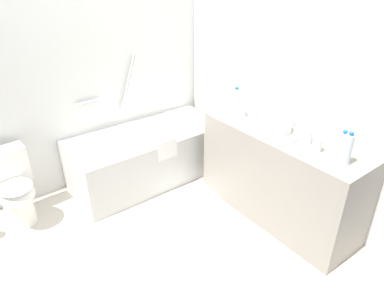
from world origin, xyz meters
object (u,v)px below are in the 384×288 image
Objects in this scene: water_bottle_1 at (236,100)px; drinking_glass_3 at (317,145)px; water_bottle_0 at (342,145)px; bath_mat at (189,199)px; sink_basin at (273,126)px; bathtub at (148,153)px; water_bottle_2 at (348,149)px; toilet at (12,188)px; drinking_glass_2 at (243,111)px; soap_dish at (292,140)px; drinking_glass_1 at (255,115)px; sink_faucet at (287,121)px; drinking_glass_0 at (307,137)px.

water_bottle_1 reaches higher than drinking_glass_3.
bath_mat is (-0.52, 1.18, -0.96)m from water_bottle_0.
sink_basin reaches higher than bath_mat.
bathtub reaches higher than water_bottle_2.
toilet is 2.21m from drinking_glass_2.
soap_dish is at bearing 99.01° from water_bottle_0.
sink_basin is 1.29× the size of water_bottle_2.
drinking_glass_2 is at bearing 97.81° from drinking_glass_1.
sink_basin is at bearing 91.31° from water_bottle_0.
sink_basin is at bearing 87.09° from water_bottle_2.
drinking_glass_3 is (-0.05, 0.17, -0.05)m from water_bottle_0.
drinking_glass_2 is (-0.02, 0.14, 0.00)m from drinking_glass_1.
water_bottle_0 reaches higher than drinking_glass_3.
bath_mat is at bearing 141.97° from sink_faucet.
bathtub is 1.83m from drinking_glass_3.
soap_dish is at bearing -59.81° from bath_mat.
bath_mat is (-0.54, 0.30, -0.90)m from drinking_glass_1.
drinking_glass_0 is at bearing -50.10° from soap_dish.
drinking_glass_1 is at bearing 88.99° from water_bottle_0.
water_bottle_0 is at bearing -88.69° from sink_basin.
bathtub is at bearing 111.43° from soap_dish.
drinking_glass_1 is (-0.16, 0.24, 0.01)m from sink_faucet.
water_bottle_0 is (0.62, -1.80, 0.66)m from bathtub.
toilet is 2.29m from drinking_glass_1.
water_bottle_2 is at bearing -125.47° from water_bottle_0.
drinking_glass_1 reaches higher than bath_mat.
water_bottle_0 is 1.13m from water_bottle_1.
sink_faucet is at bearing 64.60° from drinking_glass_3.
drinking_glass_0 is (1.98, -1.58, 0.55)m from toilet.
water_bottle_0 is 0.40× the size of bath_mat.
drinking_glass_3 is (1.92, -1.72, 0.55)m from toilet.
drinking_glass_1 is at bearing -88.52° from water_bottle_1.
bath_mat is at bearing 113.85° from water_bottle_0.
water_bottle_2 is (-0.05, -0.07, 0.01)m from water_bottle_0.
toilet is 2.38m from sink_basin.
water_bottle_2 reaches higher than drinking_glass_3.
sink_basin is 3.24× the size of drinking_glass_0.
drinking_glass_1 is 0.83× the size of drinking_glass_3.
water_bottle_1 is (1.98, -0.76, 0.61)m from toilet.
bathtub is 18.94× the size of drinking_glass_2.
drinking_glass_0 is 1.14× the size of drinking_glass_2.
sink_basin is (0.60, -1.17, 0.59)m from bathtub.
drinking_glass_2 is at bearing 87.54° from water_bottle_2.
water_bottle_0 reaches higher than drinking_glass_2.
drinking_glass_2 is at bearing 114.86° from sink_faucet.
drinking_glass_1 is at bearing 86.03° from water_bottle_2.
drinking_glass_0 is 0.96× the size of drinking_glass_3.
bathtub reaches higher than water_bottle_0.
sink_faucet is (0.79, -1.17, 0.59)m from bathtub.
drinking_glass_2 is 0.84× the size of drinking_glass_3.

